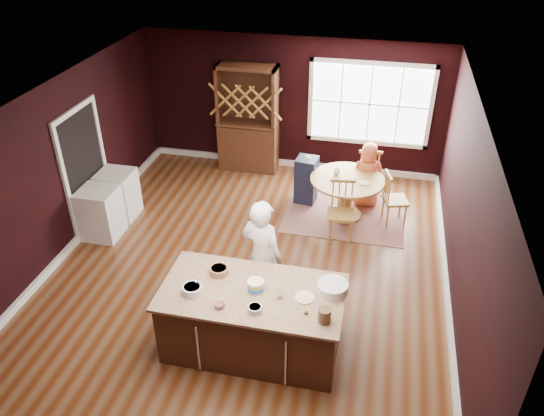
% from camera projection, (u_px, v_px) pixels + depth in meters
% --- Properties ---
extents(room_shell, '(7.00, 7.00, 7.00)m').
position_uv_depth(room_shell, '(248.00, 191.00, 7.62)').
color(room_shell, brown).
rests_on(room_shell, ground).
extents(window, '(2.36, 0.10, 1.66)m').
position_uv_depth(window, '(370.00, 104.00, 10.14)').
color(window, white).
rests_on(window, room_shell).
extents(doorway, '(0.08, 1.26, 2.13)m').
position_uv_depth(doorway, '(86.00, 171.00, 8.83)').
color(doorway, white).
rests_on(doorway, room_shell).
extents(kitchen_island, '(2.24, 1.17, 0.92)m').
position_uv_depth(kitchen_island, '(253.00, 320.00, 6.68)').
color(kitchen_island, '#3D250C').
rests_on(kitchen_island, ground).
extents(dining_table, '(1.29, 1.29, 0.75)m').
position_uv_depth(dining_table, '(347.00, 189.00, 9.29)').
color(dining_table, brown).
rests_on(dining_table, ground).
extents(baker, '(0.73, 0.59, 1.72)m').
position_uv_depth(baker, '(262.00, 256.00, 7.12)').
color(baker, white).
rests_on(baker, ground).
extents(layer_cake, '(0.29, 0.29, 0.12)m').
position_uv_depth(layer_cake, '(255.00, 285.00, 6.43)').
color(layer_cake, white).
rests_on(layer_cake, kitchen_island).
extents(bowl_blue, '(0.24, 0.24, 0.09)m').
position_uv_depth(bowl_blue, '(192.00, 289.00, 6.38)').
color(bowl_blue, silver).
rests_on(bowl_blue, kitchen_island).
extents(bowl_yellow, '(0.24, 0.24, 0.09)m').
position_uv_depth(bowl_yellow, '(219.00, 271.00, 6.69)').
color(bowl_yellow, brown).
rests_on(bowl_yellow, kitchen_island).
extents(bowl_pink, '(0.14, 0.14, 0.05)m').
position_uv_depth(bowl_pink, '(219.00, 305.00, 6.18)').
color(bowl_pink, silver).
rests_on(bowl_pink, kitchen_island).
extents(bowl_olive, '(0.17, 0.17, 0.06)m').
position_uv_depth(bowl_olive, '(255.00, 309.00, 6.12)').
color(bowl_olive, '#F5E5D0').
rests_on(bowl_olive, kitchen_island).
extents(drinking_glass, '(0.08, 0.08, 0.16)m').
position_uv_depth(drinking_glass, '(280.00, 293.00, 6.27)').
color(drinking_glass, white).
rests_on(drinking_glass, kitchen_island).
extents(dinner_plate, '(0.24, 0.24, 0.02)m').
position_uv_depth(dinner_plate, '(305.00, 297.00, 6.31)').
color(dinner_plate, beige).
rests_on(dinner_plate, kitchen_island).
extents(white_tub, '(0.37, 0.37, 0.13)m').
position_uv_depth(white_tub, '(333.00, 288.00, 6.38)').
color(white_tub, white).
rests_on(white_tub, kitchen_island).
extents(stoneware_crock, '(0.15, 0.15, 0.18)m').
position_uv_depth(stoneware_crock, '(325.00, 315.00, 5.94)').
color(stoneware_crock, '#492B1C').
rests_on(stoneware_crock, kitchen_island).
extents(toy_figurine, '(0.04, 0.04, 0.07)m').
position_uv_depth(toy_figurine, '(306.00, 312.00, 6.07)').
color(toy_figurine, '#FFFC28').
rests_on(toy_figurine, kitchen_island).
extents(rug, '(2.12, 1.65, 0.01)m').
position_uv_depth(rug, '(344.00, 215.00, 9.57)').
color(rug, brown).
rests_on(rug, ground).
extents(chair_east, '(0.49, 0.50, 0.97)m').
position_uv_depth(chair_east, '(396.00, 198.00, 9.14)').
color(chair_east, brown).
rests_on(chair_east, ground).
extents(chair_south, '(0.49, 0.47, 1.05)m').
position_uv_depth(chair_south, '(341.00, 212.00, 8.68)').
color(chair_south, brown).
rests_on(chair_south, ground).
extents(chair_north, '(0.46, 0.44, 1.05)m').
position_uv_depth(chair_north, '(369.00, 171.00, 9.89)').
color(chair_north, brown).
rests_on(chair_north, ground).
extents(seated_woman, '(0.64, 0.45, 1.23)m').
position_uv_depth(seated_woman, '(368.00, 175.00, 9.57)').
color(seated_woman, '#D6633B').
rests_on(seated_woman, ground).
extents(high_chair, '(0.41, 0.41, 0.92)m').
position_uv_depth(high_chair, '(306.00, 179.00, 9.76)').
color(high_chair, '#121632').
rests_on(high_chair, ground).
extents(toddler, '(0.18, 0.14, 0.26)m').
position_uv_depth(toddler, '(308.00, 162.00, 9.57)').
color(toddler, '#8CA5BF').
rests_on(toddler, high_chair).
extents(table_plate, '(0.19, 0.19, 0.01)m').
position_uv_depth(table_plate, '(365.00, 183.00, 9.03)').
color(table_plate, beige).
rests_on(table_plate, dining_table).
extents(table_cup, '(0.15, 0.15, 0.09)m').
position_uv_depth(table_cup, '(337.00, 172.00, 9.30)').
color(table_cup, white).
rests_on(table_cup, dining_table).
extents(hutch, '(1.18, 0.49, 2.17)m').
position_uv_depth(hutch, '(248.00, 119.00, 10.58)').
color(hutch, black).
rests_on(hutch, ground).
extents(washer, '(0.60, 0.58, 0.87)m').
position_uv_depth(washer, '(101.00, 213.00, 8.82)').
color(washer, silver).
rests_on(washer, ground).
extents(dryer, '(0.60, 0.58, 0.86)m').
position_uv_depth(dryer, '(118.00, 194.00, 9.35)').
color(dryer, silver).
rests_on(dryer, ground).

